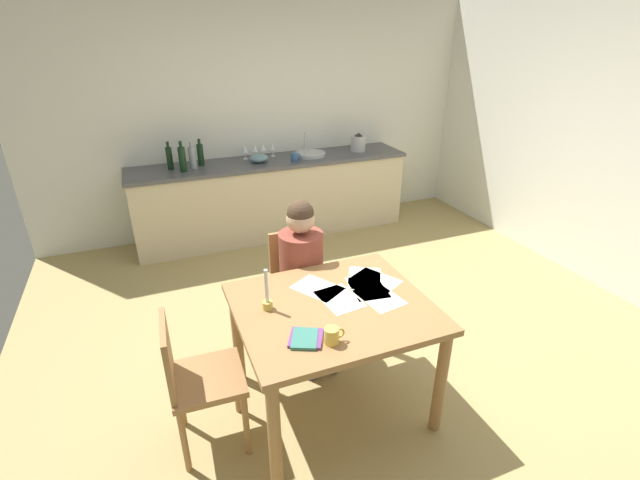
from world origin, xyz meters
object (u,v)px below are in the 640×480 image
(bottle_wine_red, at_px, (192,157))
(bottle_sauce, at_px, (200,154))
(candlestick, at_px, (267,298))
(book_cookery, at_px, (306,338))
(chair_at_table, at_px, (298,283))
(bottle_oil, at_px, (169,158))
(coffee_mug, at_px, (332,335))
(wine_glass_near_sink, at_px, (273,147))
(dining_table, at_px, (333,320))
(wine_glass_back_right, at_px, (245,149))
(sink_unit, at_px, (310,154))
(person_seated, at_px, (305,271))
(book_magazine, at_px, (305,339))
(teacup_on_counter, at_px, (295,157))
(stovetop_kettle, at_px, (358,143))
(mixing_bowl, at_px, (259,158))
(chair_side_empty, at_px, (196,378))
(wine_glass_back_left, at_px, (255,149))
(bottle_vinegar, at_px, (182,159))
(wine_glass_by_kettle, at_px, (263,148))

(bottle_wine_red, distance_m, bottle_sauce, 0.14)
(candlestick, distance_m, book_cookery, 0.37)
(chair_at_table, xyz_separation_m, bottle_oil, (-0.69, 2.07, 0.52))
(coffee_mug, height_order, wine_glass_near_sink, wine_glass_near_sink)
(dining_table, bearing_deg, wine_glass_back_right, 86.49)
(bottle_sauce, distance_m, wine_glass_back_right, 0.51)
(sink_unit, relative_size, bottle_oil, 1.23)
(person_seated, height_order, coffee_mug, person_seated)
(wine_glass_back_right, bearing_deg, wine_glass_near_sink, 0.00)
(sink_unit, bearing_deg, dining_table, -108.13)
(book_magazine, relative_size, teacup_on_counter, 1.47)
(bottle_wine_red, relative_size, wine_glass_back_right, 1.86)
(coffee_mug, xyz_separation_m, teacup_on_counter, (0.81, 2.94, 0.13))
(stovetop_kettle, bearing_deg, wine_glass_back_right, 173.68)
(book_magazine, height_order, wine_glass_back_right, wine_glass_back_right)
(bottle_sauce, bearing_deg, person_seated, -80.85)
(mixing_bowl, bearing_deg, book_magazine, -100.56)
(person_seated, bearing_deg, candlestick, -130.04)
(chair_side_empty, xyz_separation_m, wine_glass_near_sink, (1.33, 2.93, 0.51))
(wine_glass_back_left, bearing_deg, sink_unit, -13.35)
(bottle_sauce, bearing_deg, sink_unit, -3.13)
(chair_at_table, bearing_deg, person_seated, -89.36)
(bottle_wine_red, xyz_separation_m, wine_glass_back_left, (0.72, 0.17, -0.01))
(bottle_wine_red, xyz_separation_m, wine_glass_near_sink, (0.93, 0.17, -0.01))
(teacup_on_counter, bearing_deg, chair_at_table, -108.56)
(bottle_vinegar, bearing_deg, bottle_sauce, 38.54)
(book_cookery, relative_size, wine_glass_by_kettle, 1.12)
(bottle_oil, distance_m, stovetop_kettle, 2.18)
(bottle_vinegar, distance_m, bottle_wine_red, 0.13)
(candlestick, relative_size, bottle_wine_red, 0.92)
(chair_side_empty, height_order, bottle_oil, bottle_oil)
(book_cookery, relative_size, bottle_wine_red, 0.60)
(person_seated, distance_m, bottle_oil, 2.35)
(wine_glass_back_right, bearing_deg, chair_at_table, -93.77)
(stovetop_kettle, bearing_deg, coffee_mug, -118.46)
(bottle_wine_red, relative_size, bottle_sauce, 0.99)
(chair_at_table, xyz_separation_m, wine_glass_back_right, (0.14, 2.19, 0.51))
(bottle_oil, relative_size, wine_glass_back_left, 1.90)
(book_cookery, bearing_deg, person_seated, 98.09)
(bottle_wine_red, bearing_deg, coffee_mug, -84.80)
(chair_at_table, distance_m, stovetop_kettle, 2.58)
(sink_unit, bearing_deg, mixing_bowl, -175.79)
(sink_unit, distance_m, stovetop_kettle, 0.63)
(sink_unit, distance_m, bottle_vinegar, 1.45)
(bottle_vinegar, distance_m, teacup_on_counter, 1.21)
(book_cookery, bearing_deg, chair_side_empty, -175.20)
(sink_unit, distance_m, teacup_on_counter, 0.29)
(bottle_vinegar, height_order, wine_glass_back_right, bottle_vinegar)
(book_magazine, distance_m, wine_glass_near_sink, 3.27)
(person_seated, bearing_deg, teacup_on_counter, 72.75)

